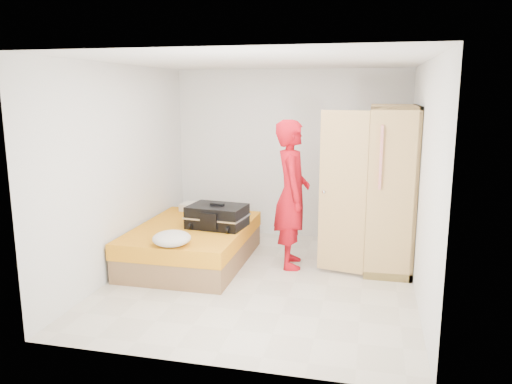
% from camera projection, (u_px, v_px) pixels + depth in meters
% --- Properties ---
extents(room, '(4.00, 4.02, 2.60)m').
position_uv_depth(room, '(262.00, 175.00, 5.86)').
color(room, beige).
rests_on(room, ground).
extents(bed, '(1.42, 2.02, 0.50)m').
position_uv_depth(bed, '(193.00, 244.00, 6.71)').
color(bed, brown).
rests_on(bed, ground).
extents(wardrobe, '(1.16, 1.20, 2.10)m').
position_uv_depth(wardrobe, '(387.00, 192.00, 6.41)').
color(wardrobe, tan).
rests_on(wardrobe, ground).
extents(person, '(0.59, 0.78, 1.92)m').
position_uv_depth(person, '(292.00, 194.00, 6.45)').
color(person, red).
rests_on(person, ground).
extents(suitcase, '(0.80, 0.63, 0.32)m').
position_uv_depth(suitcase, '(217.00, 216.00, 6.60)').
color(suitcase, black).
rests_on(suitcase, bed).
extents(round_cushion, '(0.45, 0.45, 0.17)m').
position_uv_depth(round_cushion, '(172.00, 238.00, 5.81)').
color(round_cushion, beige).
rests_on(round_cushion, bed).
extents(pillow, '(0.61, 0.35, 0.11)m').
position_uv_depth(pillow, '(201.00, 207.00, 7.51)').
color(pillow, beige).
rests_on(pillow, bed).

